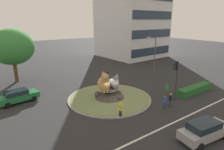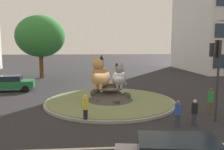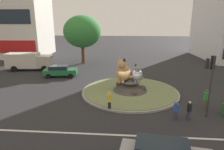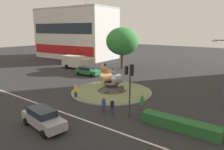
{
  "view_description": "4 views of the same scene",
  "coord_description": "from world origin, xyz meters",
  "px_view_note": "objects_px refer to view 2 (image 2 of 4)",
  "views": [
    {
      "loc": [
        -12.58,
        -18.32,
        9.58
      ],
      "look_at": [
        1.26,
        1.24,
        2.65
      ],
      "focal_mm": 30.28,
      "sensor_mm": 36.0,
      "label": 1
    },
    {
      "loc": [
        -1.37,
        -19.03,
        4.85
      ],
      "look_at": [
        0.28,
        1.41,
        2.07
      ],
      "focal_mm": 38.8,
      "sensor_mm": 36.0,
      "label": 2
    },
    {
      "loc": [
        -0.4,
        -20.31,
        7.59
      ],
      "look_at": [
        -1.91,
        -0.81,
        2.14
      ],
      "focal_mm": 31.63,
      "sensor_mm": 36.0,
      "label": 3
    },
    {
      "loc": [
        16.3,
        -21.25,
        8.16
      ],
      "look_at": [
        0.53,
        -0.57,
        2.48
      ],
      "focal_mm": 34.09,
      "sensor_mm": 36.0,
      "label": 4
    }
  ],
  "objects_px": {
    "cat_statue_grey": "(119,78)",
    "pedestrian_green_shirt": "(211,100)",
    "broadleaf_tree_behind_island": "(40,36)",
    "pedestrian_blue_shirt": "(178,113)",
    "traffic_light_mast": "(217,62)",
    "cat_statue_calico": "(100,75)",
    "pedestrian_black_shirt": "(195,112)",
    "sedan_on_far_lane": "(10,83)",
    "pedestrian_yellow_shirt": "(85,107)"
  },
  "relations": [
    {
      "from": "cat_statue_grey",
      "to": "pedestrian_green_shirt",
      "type": "distance_m",
      "value": 6.97
    },
    {
      "from": "broadleaf_tree_behind_island",
      "to": "pedestrian_blue_shirt",
      "type": "distance_m",
      "value": 24.0
    },
    {
      "from": "broadleaf_tree_behind_island",
      "to": "pedestrian_blue_shirt",
      "type": "xyz_separation_m",
      "value": [
        11.83,
        -20.31,
        -4.84
      ]
    },
    {
      "from": "traffic_light_mast",
      "to": "broadleaf_tree_behind_island",
      "type": "bearing_deg",
      "value": 42.88
    },
    {
      "from": "cat_statue_calico",
      "to": "traffic_light_mast",
      "type": "relative_size",
      "value": 0.55
    },
    {
      "from": "pedestrian_green_shirt",
      "to": "pedestrian_black_shirt",
      "type": "height_order",
      "value": "pedestrian_green_shirt"
    },
    {
      "from": "pedestrian_black_shirt",
      "to": "cat_statue_grey",
      "type": "bearing_deg",
      "value": -1.54
    },
    {
      "from": "pedestrian_black_shirt",
      "to": "pedestrian_blue_shirt",
      "type": "relative_size",
      "value": 1.0
    },
    {
      "from": "cat_statue_grey",
      "to": "pedestrian_black_shirt",
      "type": "distance_m",
      "value": 7.06
    },
    {
      "from": "cat_statue_calico",
      "to": "sedan_on_far_lane",
      "type": "bearing_deg",
      "value": -106.13
    },
    {
      "from": "cat_statue_calico",
      "to": "pedestrian_yellow_shirt",
      "type": "xyz_separation_m",
      "value": [
        -1.06,
        -4.67,
        -1.33
      ]
    },
    {
      "from": "pedestrian_green_shirt",
      "to": "sedan_on_far_lane",
      "type": "relative_size",
      "value": 0.38
    },
    {
      "from": "traffic_light_mast",
      "to": "pedestrian_black_shirt",
      "type": "distance_m",
      "value": 3.3
    },
    {
      "from": "cat_statue_calico",
      "to": "pedestrian_black_shirt",
      "type": "distance_m",
      "value": 8.03
    },
    {
      "from": "pedestrian_green_shirt",
      "to": "sedan_on_far_lane",
      "type": "distance_m",
      "value": 18.59
    },
    {
      "from": "broadleaf_tree_behind_island",
      "to": "pedestrian_green_shirt",
      "type": "distance_m",
      "value": 23.9
    },
    {
      "from": "cat_statue_grey",
      "to": "traffic_light_mast",
      "type": "xyz_separation_m",
      "value": [
        5.31,
        -5.15,
        1.64
      ]
    },
    {
      "from": "cat_statue_calico",
      "to": "sedan_on_far_lane",
      "type": "height_order",
      "value": "cat_statue_calico"
    },
    {
      "from": "pedestrian_black_shirt",
      "to": "sedan_on_far_lane",
      "type": "distance_m",
      "value": 18.1
    },
    {
      "from": "traffic_light_mast",
      "to": "sedan_on_far_lane",
      "type": "bearing_deg",
      "value": 62.45
    },
    {
      "from": "pedestrian_green_shirt",
      "to": "pedestrian_blue_shirt",
      "type": "bearing_deg",
      "value": 84.79
    },
    {
      "from": "traffic_light_mast",
      "to": "pedestrian_yellow_shirt",
      "type": "relative_size",
      "value": 2.89
    },
    {
      "from": "pedestrian_black_shirt",
      "to": "traffic_light_mast",
      "type": "bearing_deg",
      "value": -100.26
    },
    {
      "from": "pedestrian_yellow_shirt",
      "to": "pedestrian_blue_shirt",
      "type": "bearing_deg",
      "value": 99.13
    },
    {
      "from": "pedestrian_blue_shirt",
      "to": "pedestrian_green_shirt",
      "type": "bearing_deg",
      "value": 88.41
    },
    {
      "from": "pedestrian_black_shirt",
      "to": "pedestrian_blue_shirt",
      "type": "height_order",
      "value": "pedestrian_black_shirt"
    },
    {
      "from": "broadleaf_tree_behind_island",
      "to": "pedestrian_black_shirt",
      "type": "distance_m",
      "value": 24.46
    },
    {
      "from": "pedestrian_green_shirt",
      "to": "pedestrian_black_shirt",
      "type": "bearing_deg",
      "value": 95.35
    },
    {
      "from": "pedestrian_black_shirt",
      "to": "pedestrian_green_shirt",
      "type": "bearing_deg",
      "value": -77.82
    },
    {
      "from": "traffic_light_mast",
      "to": "pedestrian_black_shirt",
      "type": "xyz_separation_m",
      "value": [
        -1.54,
        -0.69,
        -2.84
      ]
    },
    {
      "from": "cat_statue_calico",
      "to": "broadleaf_tree_behind_island",
      "type": "relative_size",
      "value": 0.32
    },
    {
      "from": "cat_statue_grey",
      "to": "broadleaf_tree_behind_island",
      "type": "xyz_separation_m",
      "value": [
        -9.08,
        14.4,
        3.63
      ]
    },
    {
      "from": "cat_statue_grey",
      "to": "pedestrian_yellow_shirt",
      "type": "distance_m",
      "value": 5.45
    },
    {
      "from": "broadleaf_tree_behind_island",
      "to": "pedestrian_green_shirt",
      "type": "height_order",
      "value": "broadleaf_tree_behind_island"
    },
    {
      "from": "sedan_on_far_lane",
      "to": "traffic_light_mast",
      "type": "bearing_deg",
      "value": -41.48
    },
    {
      "from": "traffic_light_mast",
      "to": "pedestrian_green_shirt",
      "type": "relative_size",
      "value": 2.79
    },
    {
      "from": "sedan_on_far_lane",
      "to": "broadleaf_tree_behind_island",
      "type": "bearing_deg",
      "value": 74.4
    },
    {
      "from": "pedestrian_blue_shirt",
      "to": "sedan_on_far_lane",
      "type": "bearing_deg",
      "value": -168.55
    },
    {
      "from": "cat_statue_calico",
      "to": "traffic_light_mast",
      "type": "xyz_separation_m",
      "value": [
        6.85,
        -5.16,
        1.42
      ]
    },
    {
      "from": "pedestrian_black_shirt",
      "to": "cat_statue_calico",
      "type": "bearing_deg",
      "value": 7.79
    },
    {
      "from": "pedestrian_green_shirt",
      "to": "pedestrian_blue_shirt",
      "type": "distance_m",
      "value": 3.8
    },
    {
      "from": "pedestrian_green_shirt",
      "to": "sedan_on_far_lane",
      "type": "xyz_separation_m",
      "value": [
        -16.19,
        9.13,
        -0.12
      ]
    },
    {
      "from": "broadleaf_tree_behind_island",
      "to": "pedestrian_black_shirt",
      "type": "bearing_deg",
      "value": -57.58
    },
    {
      "from": "pedestrian_green_shirt",
      "to": "cat_statue_grey",
      "type": "bearing_deg",
      "value": 16.48
    },
    {
      "from": "pedestrian_blue_shirt",
      "to": "sedan_on_far_lane",
      "type": "xyz_separation_m",
      "value": [
        -13.12,
        11.37,
        0.02
      ]
    },
    {
      "from": "cat_statue_calico",
      "to": "pedestrian_green_shirt",
      "type": "relative_size",
      "value": 1.53
    },
    {
      "from": "broadleaf_tree_behind_island",
      "to": "cat_statue_calico",
      "type": "bearing_deg",
      "value": -62.33
    },
    {
      "from": "cat_statue_calico",
      "to": "cat_statue_grey",
      "type": "relative_size",
      "value": 1.34
    },
    {
      "from": "pedestrian_yellow_shirt",
      "to": "traffic_light_mast",
      "type": "bearing_deg",
      "value": 108.73
    },
    {
      "from": "pedestrian_black_shirt",
      "to": "pedestrian_blue_shirt",
      "type": "bearing_deg",
      "value": 59.41
    }
  ]
}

